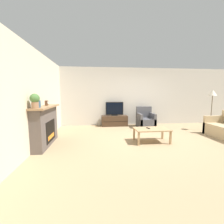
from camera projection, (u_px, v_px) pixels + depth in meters
ground_plane at (151, 139)px, 4.99m from camera, size 24.00×24.00×0.00m
wall_back at (134, 97)px, 7.18m from camera, size 12.00×0.06×2.70m
wall_left at (41, 98)px, 4.46m from camera, size 0.06×12.00×2.70m
fireplace at (45, 125)px, 4.32m from camera, size 0.41×1.61×1.14m
mantel_vase_left at (38, 104)px, 3.77m from camera, size 0.11×0.11×0.22m
mantel_clock at (47, 103)px, 4.41m from camera, size 0.08×0.11×0.15m
potted_plant at (35, 100)px, 3.56m from camera, size 0.22×0.22×0.35m
tv_stand at (114, 121)px, 6.94m from camera, size 1.19×0.43×0.48m
tv at (114, 109)px, 6.87m from camera, size 0.81×0.18×0.63m
armchair at (145, 121)px, 6.71m from camera, size 0.70×0.76×0.90m
coffee_table at (152, 130)px, 4.61m from camera, size 1.04×0.62×0.42m
remote at (148, 128)px, 4.63m from camera, size 0.08×0.16×0.02m
floor_lamp at (213, 96)px, 5.89m from camera, size 0.30×0.30×1.63m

